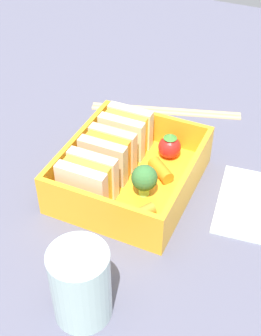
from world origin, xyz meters
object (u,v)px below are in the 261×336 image
Objects in this scene: carrot_stick_far_left at (138,215)px; carrot_stick_left at (161,170)px; broccoli_floret at (144,179)px; strawberry_far_left at (170,146)px; sandwich_center_left at (108,154)px; sandwich_left at (88,181)px; drinking_glass at (81,285)px; sandwich_center at (126,131)px; chopstick_pair at (166,110)px.

carrot_stick_far_left is 1.12× the size of carrot_stick_left.
broccoli_floret is 1.15× the size of strawberry_far_left.
sandwich_center_left is 7.94cm from strawberry_far_left.
strawberry_far_left is (5.63, -5.50, -1.04)cm from sandwich_center_left.
drinking_glass is (-12.09, -5.88, 0.16)cm from sandwich_left.
broccoli_floret is at bearing -60.20° from sandwich_left.
sandwich_center_left is 5.67cm from broccoli_floret.
broccoli_floret is 0.50× the size of drinking_glass.
strawberry_far_left is (0.69, -5.50, -1.04)cm from sandwich_center.
sandwich_center is at bearing 30.51° from carrot_stick_far_left.
sandwich_center is 1.44× the size of carrot_stick_far_left.
carrot_stick_far_left is at bearing -176.22° from strawberry_far_left.
sandwich_center is 22.73cm from drinking_glass.
broccoli_floret is at bearing -109.25° from sandwich_center_left.
drinking_glass is (-33.32, -4.90, 3.56)cm from chopstick_pair.
sandwich_center is 1.62× the size of carrot_stick_left.
strawberry_far_left is at bearing -1.14° from broccoli_floret.
strawberry_far_left is (3.72, 0.35, 0.76)cm from carrot_stick_left.
strawberry_far_left is at bearing -27.51° from sandwich_left.
carrot_stick_far_left is (-10.59, -6.24, -1.90)cm from sandwich_center.
sandwich_center is 0.73× the size of drinking_glass.
carrot_stick_far_left is at bearing -166.52° from chopstick_pair.
sandwich_center is 0.27× the size of chopstick_pair.
strawberry_far_left is 0.16× the size of chopstick_pair.
sandwich_center_left reaches higher than carrot_stick_left.
strawberry_far_left is at bearing -44.34° from sandwich_center_left.
broccoli_floret is 0.19× the size of chopstick_pair.
broccoli_floret is 18.94cm from chopstick_pair.
sandwich_center_left is 0.27× the size of chopstick_pair.
sandwich_center is (9.87, 0.00, 0.00)cm from sandwich_left.
sandwich_center_left is at bearing 70.75° from broccoli_floret.
sandwich_left is 6.57cm from carrot_stick_far_left.
drinking_glass is (-21.96, -5.88, 0.16)cm from sandwich_center.
drinking_glass is at bearing -160.96° from sandwich_center_left.
sandwich_left and sandwich_center have the same top height.
carrot_stick_left is at bearing -174.68° from strawberry_far_left.
broccoli_floret is at bearing 172.52° from carrot_stick_left.
drinking_glass is at bearing -165.02° from sandwich_center.
strawberry_far_left is at bearing 3.78° from carrot_stick_far_left.
sandwich_center is at bearing 38.19° from broccoli_floret.
sandwich_left is 11.95cm from strawberry_far_left.
strawberry_far_left is (10.56, -5.50, -1.04)cm from sandwich_left.
sandwich_center is 8.66cm from broccoli_floret.
sandwich_left is 6.17cm from broccoli_floret.
chopstick_pair is at bearing 8.36° from drinking_glass.
carrot_stick_left is 0.17× the size of chopstick_pair.
sandwich_center_left is at bearing 0.00° from sandwich_left.
carrot_stick_far_left is 11.55cm from drinking_glass.
sandwich_center_left is 18.01cm from drinking_glass.
drinking_glass is (-18.93, -0.03, 1.95)cm from carrot_stick_left.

